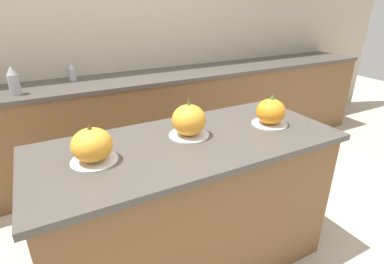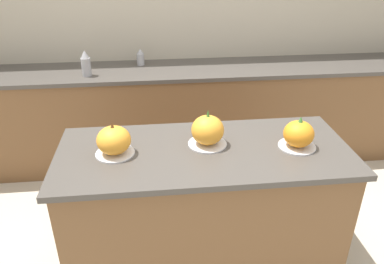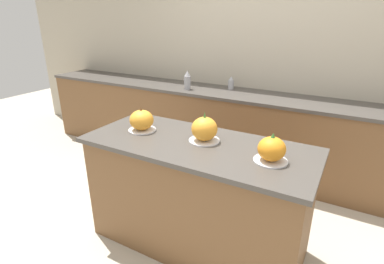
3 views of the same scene
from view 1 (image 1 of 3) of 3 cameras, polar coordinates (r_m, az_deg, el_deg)
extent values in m
plane|color=#BCB29E|center=(2.18, -0.34, -23.45)|extent=(12.00, 12.00, 0.00)
cube|color=#B2A893|center=(3.14, -16.00, 16.52)|extent=(8.00, 0.06, 2.50)
cube|color=brown|center=(1.88, -0.37, -14.52)|extent=(1.64, 0.67, 0.86)
cube|color=#47423D|center=(1.64, -0.41, -2.18)|extent=(1.70, 0.73, 0.03)
cube|color=brown|center=(3.02, -12.87, 0.81)|extent=(6.00, 0.56, 0.90)
cube|color=#47423D|center=(2.88, -13.71, 9.41)|extent=(6.00, 0.60, 0.03)
cylinder|color=silver|center=(1.50, -18.10, -5.19)|extent=(0.22, 0.22, 0.01)
ellipsoid|color=orange|center=(1.47, -18.50, -2.33)|extent=(0.19, 0.19, 0.16)
cone|color=brown|center=(1.43, -18.97, 1.00)|extent=(0.02, 0.02, 0.03)
cylinder|color=silver|center=(1.69, -0.59, -0.57)|extent=(0.23, 0.23, 0.01)
ellipsoid|color=orange|center=(1.66, -0.60, 2.29)|extent=(0.19, 0.19, 0.17)
cone|color=#38702D|center=(1.62, -0.62, 5.79)|extent=(0.02, 0.02, 0.05)
cylinder|color=silver|center=(1.91, 14.51, 1.51)|extent=(0.22, 0.22, 0.01)
ellipsoid|color=orange|center=(1.88, 14.76, 3.80)|extent=(0.18, 0.18, 0.15)
cone|color=#38702D|center=(1.85, 15.05, 6.44)|extent=(0.03, 0.03, 0.04)
cylinder|color=#99999E|center=(2.66, -30.75, 7.75)|extent=(0.08, 0.08, 0.15)
cone|color=#99999E|center=(2.64, -31.25, 10.03)|extent=(0.07, 0.07, 0.07)
cylinder|color=#99999E|center=(2.93, -21.83, 10.08)|extent=(0.07, 0.07, 0.11)
cone|color=#99999E|center=(2.91, -22.06, 11.53)|extent=(0.06, 0.06, 0.05)
camera|label=2|loc=(0.78, 123.66, 17.90)|focal=35.00mm
camera|label=3|loc=(1.70, 80.27, 10.22)|focal=28.00mm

